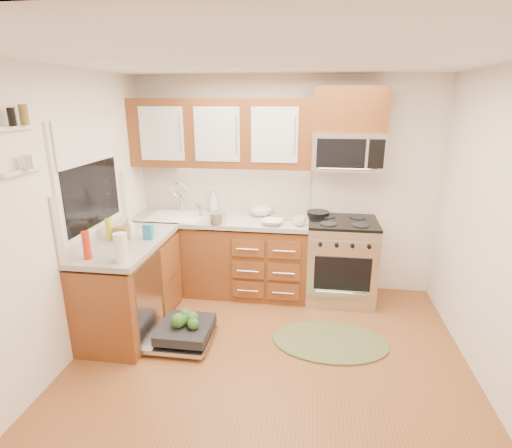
% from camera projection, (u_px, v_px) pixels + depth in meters
% --- Properties ---
extents(floor, '(3.50, 3.50, 0.00)m').
position_uv_depth(floor, '(267.00, 370.00, 3.45)').
color(floor, brown).
rests_on(floor, ground).
extents(ceiling, '(3.50, 3.50, 0.00)m').
position_uv_depth(ceiling, '(270.00, 59.00, 2.71)').
color(ceiling, white).
rests_on(ceiling, ground).
extents(wall_back, '(3.50, 0.04, 2.50)m').
position_uv_depth(wall_back, '(285.00, 186.00, 4.73)').
color(wall_back, white).
rests_on(wall_back, ground).
extents(wall_front, '(3.50, 0.04, 2.50)m').
position_uv_depth(wall_front, '(214.00, 388.00, 1.43)').
color(wall_front, white).
rests_on(wall_front, ground).
extents(wall_left, '(0.04, 3.50, 2.50)m').
position_uv_depth(wall_left, '(60.00, 224.00, 3.32)').
color(wall_left, white).
rests_on(wall_left, ground).
extents(wall_right, '(0.04, 3.50, 2.50)m').
position_uv_depth(wall_right, '(512.00, 244.00, 2.84)').
color(wall_right, white).
rests_on(wall_right, ground).
extents(base_cabinet_back, '(2.05, 0.60, 0.85)m').
position_uv_depth(base_cabinet_back, '(221.00, 257.00, 4.79)').
color(base_cabinet_back, brown).
rests_on(base_cabinet_back, ground).
extents(base_cabinet_left, '(0.60, 1.25, 0.85)m').
position_uv_depth(base_cabinet_left, '(131.00, 288.00, 4.02)').
color(base_cabinet_left, brown).
rests_on(base_cabinet_left, ground).
extents(countertop_back, '(2.07, 0.64, 0.05)m').
position_uv_depth(countertop_back, '(220.00, 220.00, 4.64)').
color(countertop_back, '#A7A299').
rests_on(countertop_back, base_cabinet_back).
extents(countertop_left, '(0.64, 1.27, 0.05)m').
position_uv_depth(countertop_left, '(127.00, 243.00, 3.87)').
color(countertop_left, '#A7A299').
rests_on(countertop_left, base_cabinet_left).
extents(backsplash_back, '(2.05, 0.02, 0.57)m').
position_uv_depth(backsplash_back, '(225.00, 188.00, 4.83)').
color(backsplash_back, '#B2ADA0').
rests_on(backsplash_back, ground).
extents(backsplash_left, '(0.02, 1.25, 0.57)m').
position_uv_depth(backsplash_left, '(95.00, 211.00, 3.82)').
color(backsplash_left, '#B2ADA0').
rests_on(backsplash_left, ground).
extents(upper_cabinets, '(2.05, 0.35, 0.75)m').
position_uv_depth(upper_cabinets, '(221.00, 133.00, 4.48)').
color(upper_cabinets, brown).
rests_on(upper_cabinets, ground).
extents(cabinet_over_mw, '(0.76, 0.35, 0.47)m').
position_uv_depth(cabinet_over_mw, '(350.00, 110.00, 4.21)').
color(cabinet_over_mw, brown).
rests_on(cabinet_over_mw, ground).
extents(range, '(0.76, 0.64, 0.95)m').
position_uv_depth(range, '(341.00, 260.00, 4.57)').
color(range, silver).
rests_on(range, ground).
extents(microwave, '(0.76, 0.38, 0.40)m').
position_uv_depth(microwave, '(347.00, 151.00, 4.32)').
color(microwave, silver).
rests_on(microwave, ground).
extents(sink, '(0.62, 0.50, 0.26)m').
position_uv_depth(sink, '(177.00, 226.00, 4.72)').
color(sink, white).
rests_on(sink, ground).
extents(dishwasher, '(0.70, 0.60, 0.20)m').
position_uv_depth(dishwasher, '(182.00, 333.00, 3.82)').
color(dishwasher, silver).
rests_on(dishwasher, ground).
extents(window, '(0.03, 1.05, 1.05)m').
position_uv_depth(window, '(89.00, 177.00, 3.70)').
color(window, white).
rests_on(window, ground).
extents(window_blind, '(0.02, 0.96, 0.40)m').
position_uv_depth(window_blind, '(87.00, 141.00, 3.60)').
color(window_blind, white).
rests_on(window_blind, ground).
extents(shelf_upper, '(0.04, 0.40, 0.03)m').
position_uv_depth(shelf_upper, '(16.00, 128.00, 2.74)').
color(shelf_upper, white).
rests_on(shelf_upper, ground).
extents(shelf_lower, '(0.04, 0.40, 0.03)m').
position_uv_depth(shelf_lower, '(23.00, 171.00, 2.83)').
color(shelf_lower, white).
rests_on(shelf_lower, ground).
extents(rug, '(1.26, 0.99, 0.02)m').
position_uv_depth(rug, '(330.00, 342.00, 3.84)').
color(rug, '#5F673A').
rests_on(rug, ground).
extents(skillet, '(0.33, 0.33, 0.05)m').
position_uv_depth(skillet, '(318.00, 214.00, 4.62)').
color(skillet, black).
rests_on(skillet, range).
extents(stock_pot, '(0.25, 0.25, 0.13)m').
position_uv_depth(stock_pot, '(217.00, 218.00, 4.41)').
color(stock_pot, silver).
rests_on(stock_pot, countertop_back).
extents(cutting_board, '(0.30, 0.21, 0.02)m').
position_uv_depth(cutting_board, '(283.00, 218.00, 4.60)').
color(cutting_board, '#9E7648').
rests_on(cutting_board, countertop_back).
extents(canister, '(0.11, 0.11, 0.15)m').
position_uv_depth(canister, '(199.00, 210.00, 4.67)').
color(canister, silver).
rests_on(canister, countertop_back).
extents(paper_towel_roll, '(0.12, 0.12, 0.25)m').
position_uv_depth(paper_towel_roll, '(121.00, 247.00, 3.35)').
color(paper_towel_roll, white).
rests_on(paper_towel_roll, countertop_left).
extents(mustard_bottle, '(0.08, 0.08, 0.21)m').
position_uv_depth(mustard_bottle, '(109.00, 229.00, 3.88)').
color(mustard_bottle, yellow).
rests_on(mustard_bottle, countertop_left).
extents(red_bottle, '(0.08, 0.08, 0.25)m').
position_uv_depth(red_bottle, '(87.00, 245.00, 3.40)').
color(red_bottle, red).
rests_on(red_bottle, countertop_left).
extents(wooden_box, '(0.14, 0.10, 0.13)m').
position_uv_depth(wooden_box, '(122.00, 234.00, 3.87)').
color(wooden_box, brown).
rests_on(wooden_box, countertop_left).
extents(blue_carton, '(0.10, 0.06, 0.15)m').
position_uv_depth(blue_carton, '(148.00, 232.00, 3.90)').
color(blue_carton, teal).
rests_on(blue_carton, countertop_left).
extents(bowl_a, '(0.26, 0.26, 0.06)m').
position_uv_depth(bowl_a, '(272.00, 222.00, 4.36)').
color(bowl_a, '#999999').
rests_on(bowl_a, countertop_back).
extents(bowl_b, '(0.28, 0.28, 0.08)m').
position_uv_depth(bowl_b, '(261.00, 212.00, 4.71)').
color(bowl_b, '#999999').
rests_on(bowl_b, countertop_back).
extents(cup, '(0.13, 0.13, 0.11)m').
position_uv_depth(cup, '(300.00, 221.00, 4.31)').
color(cup, '#999999').
rests_on(cup, countertop_back).
extents(soap_bottle_a, '(0.14, 0.14, 0.28)m').
position_uv_depth(soap_bottle_a, '(214.00, 200.00, 4.84)').
color(soap_bottle_a, '#999999').
rests_on(soap_bottle_a, countertop_back).
extents(soap_bottle_b, '(0.09, 0.09, 0.17)m').
position_uv_depth(soap_bottle_b, '(129.00, 226.00, 4.06)').
color(soap_bottle_b, '#999999').
rests_on(soap_bottle_b, countertop_left).
extents(soap_bottle_c, '(0.16, 0.16, 0.16)m').
position_uv_depth(soap_bottle_c, '(129.00, 224.00, 4.11)').
color(soap_bottle_c, '#999999').
rests_on(soap_bottle_c, countertop_left).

